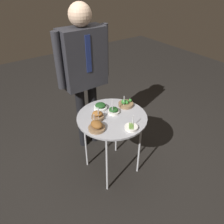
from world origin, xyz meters
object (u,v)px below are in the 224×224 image
at_px(bowl_spinach_mid_right, 114,111).
at_px(bowl_roast_front_center, 98,115).
at_px(bowl_asparagus_back_right, 131,127).
at_px(bowl_roast_near_rim, 97,126).
at_px(waiter_figure, 84,65).
at_px(serving_cart, 112,121).
at_px(bowl_broccoli_far_rim, 126,104).
at_px(bowl_spinach_front_left, 100,107).

xyz_separation_m(bowl_spinach_mid_right, bowl_roast_front_center, (-0.17, 0.01, 0.01)).
bearing_deg(bowl_asparagus_back_right, bowl_spinach_mid_right, 86.49).
relative_size(bowl_roast_near_rim, waiter_figure, 0.09).
bearing_deg(serving_cart, bowl_asparagus_back_right, -83.64).
xyz_separation_m(bowl_broccoli_far_rim, bowl_roast_near_rim, (-0.44, -0.15, 0.01)).
bearing_deg(bowl_roast_near_rim, bowl_spinach_front_left, 51.55).
distance_m(bowl_spinach_mid_right, bowl_asparagus_back_right, 0.29).
xyz_separation_m(serving_cart, bowl_broccoli_far_rim, (0.22, 0.07, 0.08)).
height_order(bowl_roast_front_center, waiter_figure, waiter_figure).
distance_m(bowl_roast_front_center, bowl_spinach_front_left, 0.16).
bearing_deg(bowl_asparagus_back_right, bowl_broccoli_far_rim, 58.87).
bearing_deg(bowl_spinach_mid_right, bowl_roast_front_center, 175.90).
height_order(bowl_spinach_front_left, bowl_asparagus_back_right, bowl_asparagus_back_right).
bearing_deg(bowl_spinach_front_left, bowl_roast_near_rim, -128.45).
xyz_separation_m(serving_cart, bowl_roast_near_rim, (-0.22, -0.08, 0.09)).
distance_m(bowl_spinach_mid_right, bowl_spinach_front_left, 0.15).
xyz_separation_m(bowl_spinach_front_left, bowl_asparagus_back_right, (0.05, -0.42, -0.01)).
distance_m(bowl_roast_front_center, bowl_broccoli_far_rim, 0.35).
bearing_deg(bowl_roast_front_center, waiter_figure, 72.90).
bearing_deg(bowl_roast_near_rim, bowl_asparagus_back_right, -33.76).
bearing_deg(bowl_broccoli_far_rim, bowl_asparagus_back_right, -121.13).
height_order(serving_cart, bowl_spinach_front_left, bowl_spinach_front_left).
bearing_deg(bowl_spinach_front_left, bowl_asparagus_back_right, -83.63).
relative_size(bowl_roast_front_center, waiter_figure, 0.09).
height_order(serving_cart, bowl_spinach_mid_right, bowl_spinach_mid_right).
distance_m(bowl_broccoli_far_rim, bowl_spinach_front_left, 0.26).
relative_size(bowl_roast_front_center, bowl_asparagus_back_right, 1.16).
height_order(serving_cart, waiter_figure, waiter_figure).
bearing_deg(bowl_spinach_mid_right, serving_cart, -139.45).
bearing_deg(bowl_spinach_mid_right, waiter_figure, 92.88).
xyz_separation_m(bowl_spinach_front_left, waiter_figure, (0.04, 0.36, 0.30)).
distance_m(bowl_broccoli_far_rim, waiter_figure, 0.59).
relative_size(serving_cart, bowl_roast_front_center, 5.02).
relative_size(bowl_spinach_front_left, bowl_roast_near_rim, 0.86).
distance_m(bowl_roast_front_center, waiter_figure, 0.59).
bearing_deg(bowl_roast_front_center, bowl_asparagus_back_right, -62.71).
relative_size(bowl_spinach_mid_right, bowl_spinach_front_left, 1.32).
xyz_separation_m(bowl_spinach_front_left, bowl_roast_near_rim, (-0.20, -0.25, 0.01)).
height_order(bowl_spinach_mid_right, bowl_roast_front_center, bowl_spinach_mid_right).
relative_size(bowl_spinach_front_left, waiter_figure, 0.08).
bearing_deg(bowl_roast_front_center, bowl_broccoli_far_rim, 3.23).
bearing_deg(bowl_broccoli_far_rim, bowl_spinach_mid_right, -169.67).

